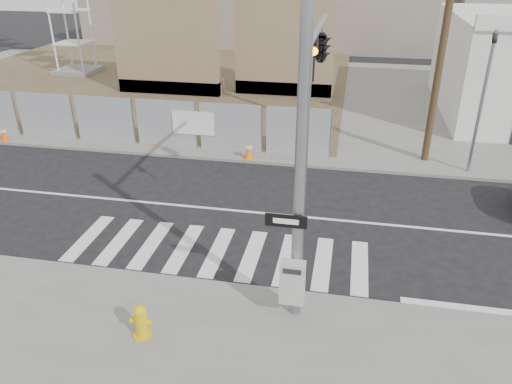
% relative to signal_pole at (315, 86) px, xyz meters
% --- Properties ---
extents(ground, '(100.00, 100.00, 0.00)m').
position_rel_signal_pole_xyz_m(ground, '(-2.49, 2.05, -4.78)').
color(ground, black).
rests_on(ground, ground).
extents(sidewalk_far, '(50.00, 20.00, 0.12)m').
position_rel_signal_pole_xyz_m(sidewalk_far, '(-2.49, 16.05, -4.72)').
color(sidewalk_far, slate).
rests_on(sidewalk_far, ground).
extents(signal_pole, '(0.96, 5.87, 7.00)m').
position_rel_signal_pole_xyz_m(signal_pole, '(0.00, 0.00, 0.00)').
color(signal_pole, gray).
rests_on(signal_pole, sidewalk_near).
extents(far_signal_pole, '(0.16, 0.20, 5.60)m').
position_rel_signal_pole_xyz_m(far_signal_pole, '(5.51, 6.65, -1.30)').
color(far_signal_pole, gray).
rests_on(far_signal_pole, sidewalk_far).
extents(chain_link_fence, '(24.60, 0.04, 2.00)m').
position_rel_signal_pole_xyz_m(chain_link_fence, '(-12.49, 7.05, -3.66)').
color(chain_link_fence, gray).
rests_on(chain_link_fence, sidewalk_far).
extents(concrete_wall_left, '(6.00, 1.30, 8.00)m').
position_rel_signal_pole_xyz_m(concrete_wall_left, '(-9.49, 15.13, -1.40)').
color(concrete_wall_left, '#7C664A').
rests_on(concrete_wall_left, sidewalk_far).
extents(concrete_wall_right, '(5.50, 1.30, 8.00)m').
position_rel_signal_pole_xyz_m(concrete_wall_right, '(-2.99, 16.13, -1.40)').
color(concrete_wall_right, '#7C664A').
rests_on(concrete_wall_right, sidewalk_far).
extents(utility_pole_right, '(1.60, 0.28, 10.00)m').
position_rel_signal_pole_xyz_m(utility_pole_right, '(4.01, 7.55, 0.42)').
color(utility_pole_right, '#453320').
rests_on(utility_pole_right, sidewalk_far).
extents(fire_hydrant, '(0.51, 0.49, 0.81)m').
position_rel_signal_pole_xyz_m(fire_hydrant, '(-3.19, -4.20, -4.26)').
color(fire_hydrant, gold).
rests_on(fire_hydrant, sidewalk_near).
extents(traffic_cone_b, '(0.39, 0.39, 0.66)m').
position_rel_signal_pole_xyz_m(traffic_cone_b, '(-14.01, 6.27, -4.34)').
color(traffic_cone_b, '#FF520D').
rests_on(traffic_cone_b, sidewalk_far).
extents(traffic_cone_c, '(0.41, 0.41, 0.77)m').
position_rel_signal_pole_xyz_m(traffic_cone_c, '(-7.39, 7.20, -4.29)').
color(traffic_cone_c, '#EC550C').
rests_on(traffic_cone_c, sidewalk_far).
extents(traffic_cone_d, '(0.50, 0.50, 0.74)m').
position_rel_signal_pole_xyz_m(traffic_cone_d, '(-2.98, 6.27, -4.30)').
color(traffic_cone_d, orange).
rests_on(traffic_cone_d, sidewalk_far).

